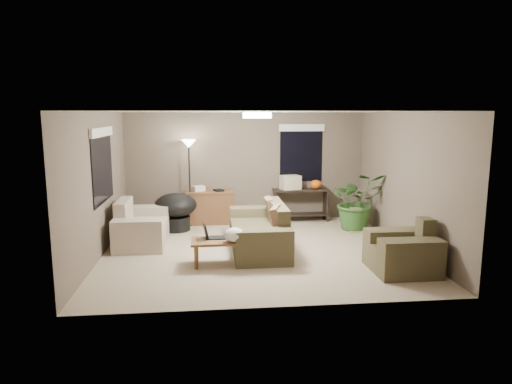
{
  "coord_description": "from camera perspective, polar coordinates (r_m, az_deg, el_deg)",
  "views": [
    {
      "loc": [
        -0.85,
        -8.0,
        2.46
      ],
      "look_at": [
        0.0,
        0.2,
        1.05
      ],
      "focal_mm": 32.0,
      "sensor_mm": 36.0,
      "label": 1
    }
  ],
  "objects": [
    {
      "name": "cat_scratching_post",
      "position": [
        9.92,
        12.4,
        -3.61
      ],
      "size": [
        0.32,
        0.32,
        0.5
      ],
      "color": "tan",
      "rests_on": "ground"
    },
    {
      "name": "cardboard_box",
      "position": [
        10.52,
        4.31,
        1.21
      ],
      "size": [
        0.49,
        0.41,
        0.32
      ],
      "primitive_type": "cube",
      "rotation": [
        0.0,
        0.0,
        0.25
      ],
      "color": "beige",
      "rests_on": "console_table"
    },
    {
      "name": "plastic_bag",
      "position": [
        7.4,
        -2.73,
        -5.37
      ],
      "size": [
        0.36,
        0.33,
        0.23
      ],
      "primitive_type": "ellipsoid",
      "rotation": [
        0.0,
        0.0,
        0.08
      ],
      "color": "white",
      "rests_on": "coffee_table"
    },
    {
      "name": "desk",
      "position": [
        10.41,
        -5.77,
        -1.88
      ],
      "size": [
        1.1,
        0.5,
        0.75
      ],
      "color": "brown",
      "rests_on": "ground"
    },
    {
      "name": "armchair",
      "position": [
        7.63,
        17.9,
        -7.25
      ],
      "size": [
        0.95,
        1.0,
        0.85
      ],
      "color": "#4D472E",
      "rests_on": "ground"
    },
    {
      "name": "pumpkin",
      "position": [
        10.65,
        7.49,
        0.95
      ],
      "size": [
        0.3,
        0.3,
        0.21
      ],
      "primitive_type": "ellipsoid",
      "rotation": [
        0.0,
        0.0,
        -0.23
      ],
      "color": "orange",
      "rests_on": "console_table"
    },
    {
      "name": "window_back",
      "position": [
        10.71,
        5.7,
        6.06
      ],
      "size": [
        1.06,
        0.05,
        1.33
      ],
      "color": "black",
      "rests_on": "room_shell"
    },
    {
      "name": "coffee_table",
      "position": [
        7.59,
        -4.3,
        -6.41
      ],
      "size": [
        1.0,
        0.55,
        0.42
      ],
      "color": "brown",
      "rests_on": "ground"
    },
    {
      "name": "window_left",
      "position": [
        8.53,
        -18.67,
        4.66
      ],
      "size": [
        0.05,
        1.56,
        1.33
      ],
      "color": "black",
      "rests_on": "room_shell"
    },
    {
      "name": "room_shell",
      "position": [
        8.13,
        0.15,
        1.15
      ],
      "size": [
        5.5,
        5.5,
        5.5
      ],
      "color": "tan",
      "rests_on": "ground"
    },
    {
      "name": "main_sofa",
      "position": [
        8.43,
        0.56,
        -5.17
      ],
      "size": [
        0.95,
        2.2,
        0.85
      ],
      "color": "#48412B",
      "rests_on": "ground"
    },
    {
      "name": "laptop",
      "position": [
        7.65,
        -5.6,
        -5.35
      ],
      "size": [
        0.38,
        0.24,
        0.24
      ],
      "color": "black",
      "rests_on": "coffee_table"
    },
    {
      "name": "loveseat",
      "position": [
        9.08,
        -14.21,
        -4.37
      ],
      "size": [
        0.9,
        1.6,
        0.85
      ],
      "color": "beige",
      "rests_on": "ground"
    },
    {
      "name": "houseplant",
      "position": [
        10.02,
        12.45,
        -1.89
      ],
      "size": [
        1.12,
        1.24,
        0.97
      ],
      "primitive_type": "imported",
      "color": "#2D5923",
      "rests_on": "ground"
    },
    {
      "name": "throw_pillows",
      "position": [
        8.38,
        2.3,
        -2.77
      ],
      "size": [
        0.36,
        1.38,
        0.47
      ],
      "color": "#8C7251",
      "rests_on": "main_sofa"
    },
    {
      "name": "desk_papers",
      "position": [
        10.32,
        -6.68,
        0.4
      ],
      "size": [
        0.73,
        0.33,
        0.12
      ],
      "color": "silver",
      "rests_on": "desk"
    },
    {
      "name": "papasan_chair",
      "position": [
        9.87,
        -10.01,
        -2.1
      ],
      "size": [
        1.17,
        1.17,
        0.8
      ],
      "color": "black",
      "rests_on": "ground"
    },
    {
      "name": "ceiling_fixture",
      "position": [
        8.04,
        0.15,
        9.57
      ],
      "size": [
        0.5,
        0.5,
        0.1
      ],
      "primitive_type": "cylinder",
      "color": "white",
      "rests_on": "room_shell"
    },
    {
      "name": "console_table",
      "position": [
        10.64,
        5.61,
        -1.29
      ],
      "size": [
        1.3,
        0.4,
        0.75
      ],
      "color": "black",
      "rests_on": "ground"
    },
    {
      "name": "floor_lamp",
      "position": [
        10.15,
        -8.38,
        4.73
      ],
      "size": [
        0.32,
        0.32,
        1.91
      ],
      "color": "black",
      "rests_on": "ground"
    }
  ]
}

